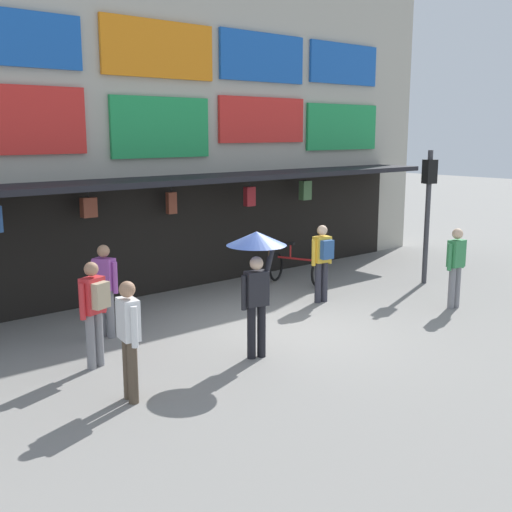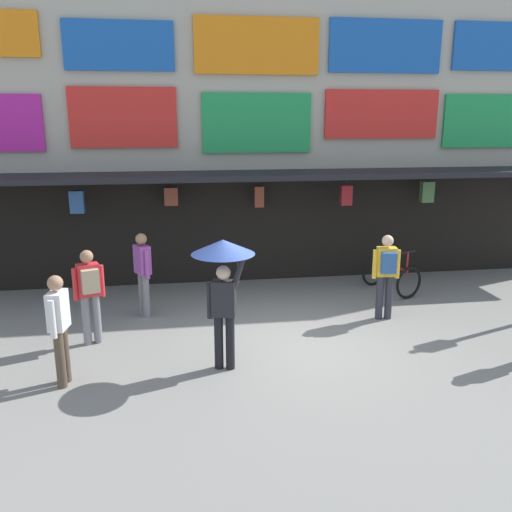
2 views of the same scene
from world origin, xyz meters
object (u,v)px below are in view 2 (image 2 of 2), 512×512
object	(u,v)px
pedestrian_with_umbrella	(223,268)
pedestrian_in_purple	(386,271)
pedestrian_in_green	(143,270)
bicycle_parked	(391,275)
pedestrian_in_white	(89,290)
pedestrian_in_black	(59,324)

from	to	relation	value
pedestrian_with_umbrella	pedestrian_in_purple	world-z (taller)	pedestrian_with_umbrella
pedestrian_in_purple	pedestrian_in_green	size ratio (longest dim) A/B	1.00
bicycle_parked	pedestrian_in_purple	size ratio (longest dim) A/B	0.80
pedestrian_in_purple	pedestrian_in_white	xyz separation A→B (m)	(-5.46, -0.38, 0.00)
bicycle_parked	pedestrian_in_green	world-z (taller)	pedestrian_in_green
pedestrian_in_white	pedestrian_in_green	distance (m)	1.50
pedestrian_in_black	pedestrian_with_umbrella	world-z (taller)	pedestrian_with_umbrella
pedestrian_in_white	pedestrian_in_green	size ratio (longest dim) A/B	1.00
pedestrian_in_green	bicycle_parked	bearing A→B (deg)	7.57
pedestrian_in_black	pedestrian_in_purple	size ratio (longest dim) A/B	1.00
pedestrian_in_white	bicycle_parked	bearing A→B (deg)	17.53
bicycle_parked	pedestrian_in_white	bearing A→B (deg)	-162.47
bicycle_parked	pedestrian_with_umbrella	world-z (taller)	pedestrian_with_umbrella
pedestrian_in_black	pedestrian_in_white	distance (m)	1.46
pedestrian_with_umbrella	pedestrian_in_white	size ratio (longest dim) A/B	1.24
pedestrian_with_umbrella	pedestrian_in_white	xyz separation A→B (m)	(-2.18, 1.28, -0.66)
pedestrian_in_green	pedestrian_in_purple	bearing A→B (deg)	-10.65
pedestrian_in_white	pedestrian_in_green	world-z (taller)	same
pedestrian_in_black	pedestrian_with_umbrella	distance (m)	2.50
bicycle_parked	pedestrian_in_black	world-z (taller)	pedestrian_in_black
bicycle_parked	pedestrian_in_white	world-z (taller)	pedestrian_in_white
pedestrian_in_black	pedestrian_in_green	world-z (taller)	same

